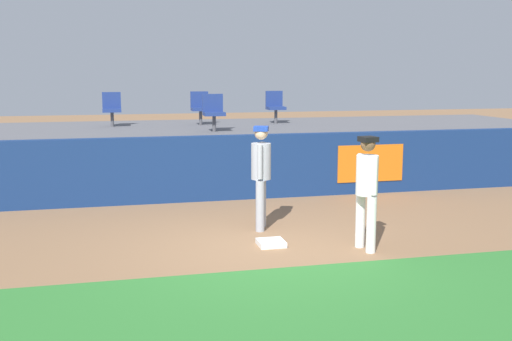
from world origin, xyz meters
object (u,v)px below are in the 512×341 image
Objects in this scene: seat_back_center at (200,106)px; seat_back_left at (112,107)px; player_fielder_home at (367,185)px; seat_front_center at (214,110)px; seat_back_right at (275,105)px; player_runner_visitor at (261,170)px; first_base at (271,243)px.

seat_back_left is (-2.19, -0.00, -0.00)m from seat_back_center.
player_fielder_home is 2.02× the size of seat_front_center.
player_runner_visitor is at bearing -107.30° from seat_back_right.
player_fielder_home is (1.31, -0.52, 0.94)m from first_base.
seat_back_left is at bearing -180.00° from seat_back_right.
seat_back_right is at bearing -0.00° from seat_back_center.
seat_back_left is at bearing 141.19° from seat_front_center.
player_fielder_home reaches higher than first_base.
seat_back_left reaches higher than player_fielder_home.
seat_back_center reaches higher than first_base.
first_base is at bearing -71.09° from seat_back_left.
seat_back_center is at bearing 91.62° from seat_front_center.
first_base is 1.69m from player_fielder_home.
seat_front_center is 2.64m from seat_back_right.
player_runner_visitor is 5.77m from seat_back_center.
seat_front_center is (-0.06, 4.92, 1.71)m from first_base.
player_fielder_home is 2.02× the size of seat_back_left.
player_runner_visitor is 6.04m from seat_back_right.
seat_front_center reaches higher than first_base.
seat_back_left is at bearing -180.00° from seat_back_center.
player_runner_visitor is (-1.22, 1.52, 0.03)m from player_fielder_home.
player_runner_visitor is 2.06× the size of seat_back_center.
player_runner_visitor is at bearing -67.37° from seat_back_left.
player_runner_visitor is at bearing 85.13° from first_base.
player_runner_visitor is at bearing -149.46° from player_fielder_home.
seat_front_center is at bearing -174.23° from player_fielder_home.
player_fielder_home is 2.02× the size of seat_back_right.
first_base is 0.24× the size of player_fielder_home.
player_fielder_home is at bearing -78.88° from seat_back_center.
seat_back_right reaches higher than first_base.
first_base is 0.48× the size of seat_back_right.
player_runner_visitor reaches higher than player_fielder_home.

